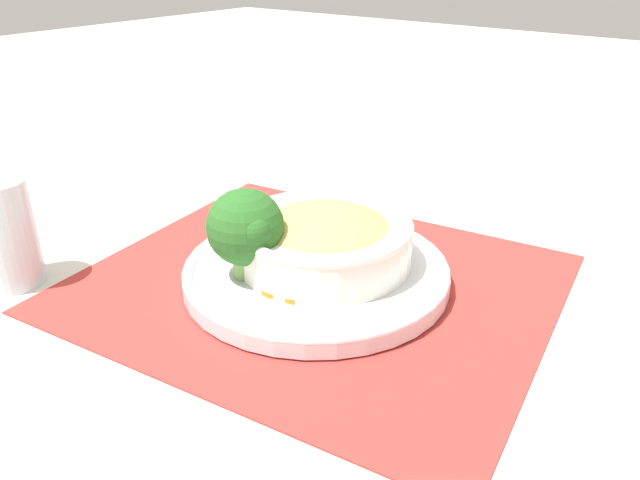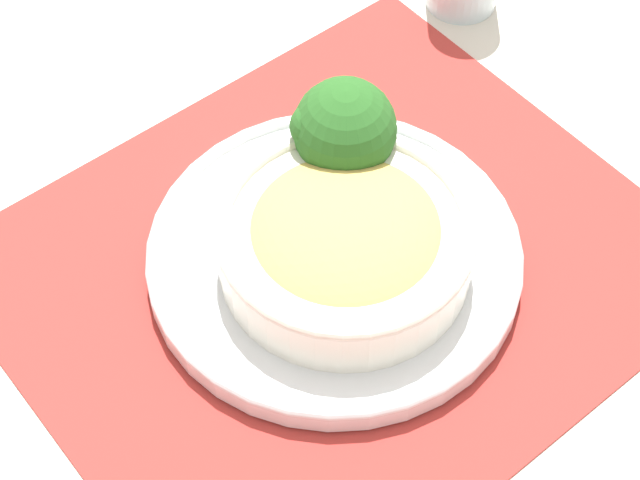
{
  "view_description": "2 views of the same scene",
  "coord_description": "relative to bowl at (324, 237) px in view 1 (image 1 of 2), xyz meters",
  "views": [
    {
      "loc": [
        -0.34,
        0.44,
        0.32
      ],
      "look_at": [
        0.0,
        -0.01,
        0.05
      ],
      "focal_mm": 35.0,
      "sensor_mm": 36.0,
      "label": 1
    },
    {
      "loc": [
        -0.25,
        -0.38,
        0.64
      ],
      "look_at": [
        -0.01,
        -0.0,
        0.05
      ],
      "focal_mm": 60.0,
      "sensor_mm": 36.0,
      "label": 2
    }
  ],
  "objects": [
    {
      "name": "carrot_slice_middle",
      "position": [
        -0.02,
        0.07,
        -0.03
      ],
      "size": [
        0.04,
        0.04,
        0.01
      ],
      "color": "orange",
      "rests_on": "plate"
    },
    {
      "name": "carrot_slice_far",
      "position": [
        -0.04,
        0.06,
        -0.03
      ],
      "size": [
        0.04,
        0.04,
        0.01
      ],
      "color": "orange",
      "rests_on": "plate"
    },
    {
      "name": "ground_plane",
      "position": [
        -0.0,
        0.01,
        -0.05
      ],
      "size": [
        4.0,
        4.0,
        0.0
      ],
      "primitive_type": "plane",
      "color": "beige"
    },
    {
      "name": "carrot_slice_near",
      "position": [
        0.0,
        0.07,
        -0.03
      ],
      "size": [
        0.04,
        0.04,
        0.01
      ],
      "color": "orange",
      "rests_on": "plate"
    },
    {
      "name": "water_glass",
      "position": [
        0.25,
        0.2,
        0.0
      ],
      "size": [
        0.06,
        0.06,
        0.11
      ],
      "color": "silver",
      "rests_on": "ground_plane"
    },
    {
      "name": "placemat",
      "position": [
        -0.0,
        0.01,
        -0.05
      ],
      "size": [
        0.51,
        0.46,
        0.0
      ],
      "color": "#B2332D",
      "rests_on": "ground_plane"
    },
    {
      "name": "broccoli_floret",
      "position": [
        0.04,
        0.07,
        0.02
      ],
      "size": [
        0.08,
        0.08,
        0.09
      ],
      "color": "#759E51",
      "rests_on": "plate"
    },
    {
      "name": "plate",
      "position": [
        -0.0,
        0.01,
        -0.03
      ],
      "size": [
        0.27,
        0.27,
        0.02
      ],
      "color": "silver",
      "rests_on": "placemat"
    },
    {
      "name": "bowl",
      "position": [
        0.0,
        0.0,
        0.0
      ],
      "size": [
        0.18,
        0.18,
        0.06
      ],
      "color": "silver",
      "rests_on": "plate"
    },
    {
      "name": "carrot_slice_extra",
      "position": [
        -0.05,
        0.04,
        -0.03
      ],
      "size": [
        0.04,
        0.04,
        0.01
      ],
      "color": "orange",
      "rests_on": "plate"
    }
  ]
}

